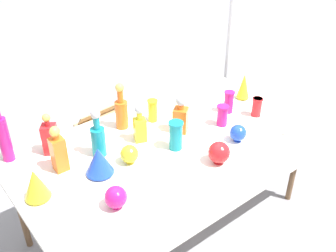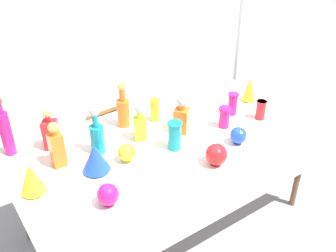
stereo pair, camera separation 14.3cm
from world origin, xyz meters
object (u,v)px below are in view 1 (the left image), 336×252
square_decanter_2 (58,151)px  fluted_vase_1 (36,184)px  round_bowl_0 (116,197)px  round_bowl_2 (129,154)px  slender_vase_1 (153,110)px  slender_vase_2 (229,101)px  square_decanter_1 (50,137)px  square_decanter_0 (181,116)px  slender_vase_0 (176,135)px  tall_bottle_2 (4,137)px  tall_bottle_0 (98,138)px  fluted_vase_0 (99,161)px  round_bowl_1 (238,133)px  fluted_vase_2 (244,86)px  tall_bottle_1 (121,110)px  square_decanter_3 (140,126)px  round_bowl_3 (219,153)px  cardboard_box_behind_left (105,137)px  slender_vase_3 (257,106)px  slender_vase_4 (222,115)px  canopy_pole (229,40)px

square_decanter_2 → fluted_vase_1: bearing=-142.5°
round_bowl_0 → round_bowl_2: bearing=46.1°
slender_vase_1 → slender_vase_2: (0.53, -0.25, 0.00)m
square_decanter_1 → square_decanter_0: bearing=-21.5°
slender_vase_0 → slender_vase_1: slender_vase_0 is taller
tall_bottle_2 → slender_vase_2: size_ratio=2.33×
tall_bottle_0 → round_bowl_2: tall_bottle_0 is taller
fluted_vase_0 → round_bowl_1: (0.89, -0.27, -0.03)m
square_decanter_1 → square_decanter_2: bearing=-99.2°
slender_vase_2 → fluted_vase_2: (0.26, 0.08, 0.02)m
tall_bottle_2 → slender_vase_0: (0.89, -0.55, -0.06)m
tall_bottle_1 → slender_vase_0: (0.13, -0.44, -0.03)m
tall_bottle_0 → square_decanter_3: tall_bottle_0 is taller
round_bowl_3 → cardboard_box_behind_left: bearing=89.4°
square_decanter_3 → slender_vase_2: 0.75m
round_bowl_3 → slender_vase_2: bearing=38.3°
tall_bottle_2 → slender_vase_1: size_ratio=2.37×
tall_bottle_1 → fluted_vase_2: 1.03m
square_decanter_1 → slender_vase_2: (1.27, -0.33, -0.02)m
fluted_vase_0 → round_bowl_3: bearing=-30.1°
round_bowl_0 → slender_vase_1: bearing=41.2°
slender_vase_3 → round_bowl_0: (-1.33, -0.18, -0.01)m
tall_bottle_0 → cardboard_box_behind_left: (0.54, 0.95, -0.70)m
tall_bottle_1 → slender_vase_2: 0.81m
square_decanter_1 → tall_bottle_1: bearing=-2.2°
slender_vase_4 → round_bowl_2: bearing=177.3°
slender_vase_0 → slender_vase_4: (0.45, 0.02, -0.02)m
square_decanter_2 → fluted_vase_1: size_ratio=1.60×
fluted_vase_1 → fluted_vase_2: (1.76, 0.11, 0.01)m
tall_bottle_0 → slender_vase_0: size_ratio=1.66×
slender_vase_2 → fluted_vase_2: 0.27m
tall_bottle_1 → cardboard_box_behind_left: tall_bottle_1 is taller
slender_vase_3 → canopy_pole: canopy_pole is taller
slender_vase_3 → round_bowl_2: (-1.06, 0.10, -0.02)m
round_bowl_2 → square_decanter_0: bearing=10.0°
fluted_vase_2 → round_bowl_1: 0.64m
slender_vase_0 → slender_vase_1: (0.10, 0.38, -0.01)m
slender_vase_0 → round_bowl_2: 0.33m
tall_bottle_1 → tall_bottle_2: (-0.76, 0.11, 0.03)m
tall_bottle_0 → slender_vase_1: bearing=14.1°
slender_vase_2 → tall_bottle_1: bearing=157.2°
fluted_vase_1 → cardboard_box_behind_left: bearing=47.6°
square_decanter_0 → round_bowl_3: size_ratio=1.92×
square_decanter_1 → cardboard_box_behind_left: square_decanter_1 is taller
slender_vase_1 → canopy_pole: (1.18, 0.38, 0.17)m
square_decanter_2 → slender_vase_0: bearing=-20.9°
square_decanter_1 → square_decanter_2: square_decanter_2 is taller
square_decanter_1 → round_bowl_1: (1.02, -0.65, -0.05)m
tall_bottle_2 → square_decanter_2: 0.36m
slender_vase_3 → fluted_vase_1: bearing=175.0°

